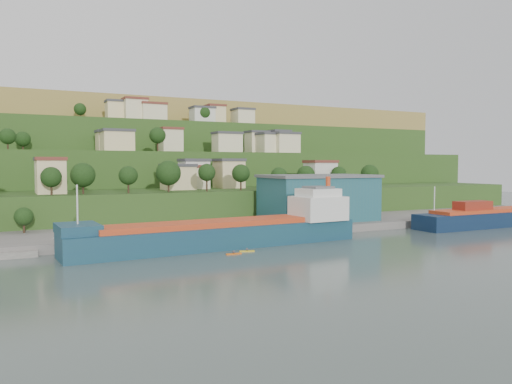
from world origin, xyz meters
TOP-DOWN VIEW (x-y plane):
  - ground at (0.00, 0.00)m, footprint 500.00×500.00m
  - quay at (20.00, 28.00)m, footprint 220.00×26.00m
  - hillside at (0.03, 168.70)m, footprint 360.00×210.22m
  - cargo_ship_near at (2.51, 8.71)m, footprint 65.29×13.96m
  - cargo_ship_far at (87.48, 8.03)m, footprint 54.57×9.39m
  - warehouse at (38.27, 28.29)m, footprint 31.52×19.86m
  - kayak_orange at (-0.40, -0.54)m, footprint 3.20×0.66m
  - kayak_yellow at (3.24, 1.09)m, footprint 3.07×1.37m

SIDE VIEW (x-z plane):
  - ground at x=0.00m, z-range 0.00..0.00m
  - quay at x=20.00m, z-range -2.00..2.00m
  - hillside at x=0.03m, z-range -47.91..48.09m
  - kayak_yellow at x=3.24m, z-range -0.16..0.61m
  - kayak_orange at x=-0.40m, z-range -0.16..0.63m
  - cargo_ship_far at x=87.48m, z-range -5.07..9.75m
  - cargo_ship_near at x=2.51m, z-range -5.67..10.98m
  - warehouse at x=38.27m, z-range 2.03..14.83m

